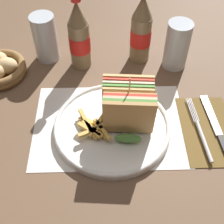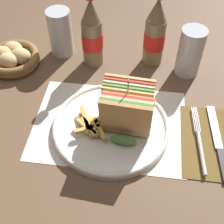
% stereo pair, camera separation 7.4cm
% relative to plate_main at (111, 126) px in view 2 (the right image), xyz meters
% --- Properties ---
extents(ground_plane, '(4.00, 4.00, 0.00)m').
position_rel_plate_main_xyz_m(ground_plane, '(-0.02, -0.00, -0.01)').
color(ground_plane, brown).
extents(placemat, '(0.37, 0.26, 0.00)m').
position_rel_plate_main_xyz_m(placemat, '(-0.01, 0.01, -0.01)').
color(placemat, silver).
rests_on(placemat, ground_plane).
extents(plate_main, '(0.28, 0.28, 0.02)m').
position_rel_plate_main_xyz_m(plate_main, '(0.00, 0.00, 0.00)').
color(plate_main, white).
rests_on(plate_main, ground_plane).
extents(club_sandwich, '(0.12, 0.11, 0.15)m').
position_rel_plate_main_xyz_m(club_sandwich, '(0.04, 0.00, 0.06)').
color(club_sandwich, tan).
rests_on(club_sandwich, plate_main).
extents(fries_pile, '(0.08, 0.10, 0.02)m').
position_rel_plate_main_xyz_m(fries_pile, '(-0.05, -0.02, 0.02)').
color(fries_pile, gold).
rests_on(fries_pile, plate_main).
extents(napkin, '(0.12, 0.21, 0.00)m').
position_rel_plate_main_xyz_m(napkin, '(0.23, -0.01, -0.01)').
color(napkin, brown).
rests_on(napkin, ground_plane).
extents(fork, '(0.03, 0.19, 0.01)m').
position_rel_plate_main_xyz_m(fork, '(0.21, -0.03, -0.00)').
color(fork, silver).
rests_on(fork, napkin).
extents(knife, '(0.03, 0.22, 0.00)m').
position_rel_plate_main_xyz_m(knife, '(0.25, -0.01, -0.00)').
color(knife, black).
rests_on(knife, napkin).
extents(coke_bottle_near, '(0.06, 0.06, 0.22)m').
position_rel_plate_main_xyz_m(coke_bottle_near, '(-0.08, 0.24, 0.09)').
color(coke_bottle_near, '#7A6647').
rests_on(coke_bottle_near, ground_plane).
extents(coke_bottle_far, '(0.06, 0.06, 0.22)m').
position_rel_plate_main_xyz_m(coke_bottle_far, '(0.09, 0.27, 0.09)').
color(coke_bottle_far, '#7A6647').
rests_on(coke_bottle_far, ground_plane).
extents(glass_near, '(0.07, 0.07, 0.14)m').
position_rel_plate_main_xyz_m(glass_near, '(0.19, 0.24, 0.05)').
color(glass_near, silver).
rests_on(glass_near, ground_plane).
extents(glass_far, '(0.07, 0.07, 0.14)m').
position_rel_plate_main_xyz_m(glass_far, '(-0.18, 0.28, 0.05)').
color(glass_far, silver).
rests_on(glass_far, ground_plane).
extents(bread_basket, '(0.15, 0.15, 0.06)m').
position_rel_plate_main_xyz_m(bread_basket, '(-0.31, 0.20, 0.01)').
color(bread_basket, olive).
rests_on(bread_basket, ground_plane).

